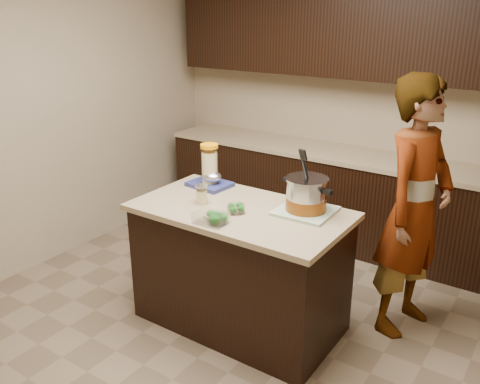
% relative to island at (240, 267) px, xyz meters
% --- Properties ---
extents(ground_plane, '(4.00, 4.00, 0.00)m').
position_rel_island_xyz_m(ground_plane, '(0.00, 0.00, -0.45)').
color(ground_plane, brown).
rests_on(ground_plane, ground).
extents(room_shell, '(4.04, 4.04, 2.72)m').
position_rel_island_xyz_m(room_shell, '(0.00, 0.00, 1.26)').
color(room_shell, tan).
rests_on(room_shell, ground).
extents(back_cabinets, '(3.60, 0.63, 2.33)m').
position_rel_island_xyz_m(back_cabinets, '(0.00, 1.74, 0.49)').
color(back_cabinets, black).
rests_on(back_cabinets, ground).
extents(island, '(1.46, 0.81, 0.90)m').
position_rel_island_xyz_m(island, '(0.00, 0.00, 0.00)').
color(island, black).
rests_on(island, ground).
extents(dish_towel, '(0.37, 0.37, 0.02)m').
position_rel_island_xyz_m(dish_towel, '(0.40, 0.19, 0.46)').
color(dish_towel, '#62885C').
rests_on(dish_towel, island).
extents(stock_pot, '(0.39, 0.34, 0.40)m').
position_rel_island_xyz_m(stock_pot, '(0.40, 0.19, 0.56)').
color(stock_pot, '#B7B7BC').
rests_on(stock_pot, dish_towel).
extents(lemonade_pitcher, '(0.17, 0.17, 0.32)m').
position_rel_island_xyz_m(lemonade_pitcher, '(-0.45, 0.25, 0.60)').
color(lemonade_pitcher, '#D5C282').
rests_on(lemonade_pitcher, island).
extents(mason_jar, '(0.10, 0.10, 0.14)m').
position_rel_island_xyz_m(mason_jar, '(-0.27, -0.07, 0.51)').
color(mason_jar, '#D5C282').
rests_on(mason_jar, island).
extents(broccoli_tub_left, '(0.15, 0.15, 0.06)m').
position_rel_island_xyz_m(broccoli_tub_left, '(0.02, -0.07, 0.47)').
color(broccoli_tub_left, silver).
rests_on(broccoli_tub_left, island).
extents(broccoli_tub_right, '(0.12, 0.12, 0.06)m').
position_rel_island_xyz_m(broccoli_tub_right, '(0.03, -0.28, 0.47)').
color(broccoli_tub_right, silver).
rests_on(broccoli_tub_right, island).
extents(broccoli_tub_rect, '(0.21, 0.17, 0.07)m').
position_rel_island_xyz_m(broccoli_tub_rect, '(-0.02, -0.30, 0.48)').
color(broccoli_tub_rect, silver).
rests_on(broccoli_tub_rect, island).
extents(blue_tray, '(0.32, 0.27, 0.12)m').
position_rel_island_xyz_m(blue_tray, '(-0.44, 0.24, 0.49)').
color(blue_tray, navy).
rests_on(blue_tray, island).
extents(person, '(0.56, 0.73, 1.80)m').
position_rel_island_xyz_m(person, '(0.98, 0.66, 0.45)').
color(person, gray).
rests_on(person, ground).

